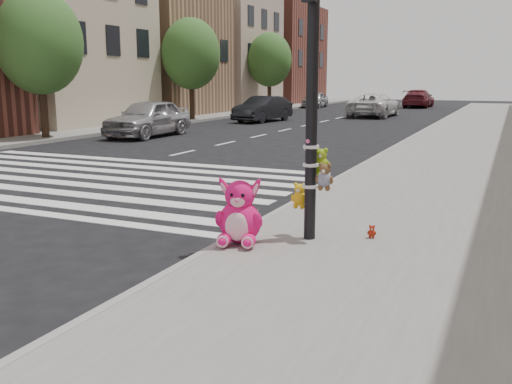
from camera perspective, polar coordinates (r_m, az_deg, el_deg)
The scene contains 20 objects.
ground at distance 7.93m, azimuth -17.40°, elevation -6.55°, with size 120.00×120.00×0.00m, color black.
sidewalk_near at distance 15.76m, azimuth 23.61°, elevation 2.01°, with size 7.00×80.00×0.14m, color slate.
sidewalk_far at distance 31.72m, azimuth -11.84°, elevation 6.94°, with size 6.00×80.00×0.14m, color slate.
curb_edge at distance 16.15m, azimuth 11.30°, elevation 2.95°, with size 0.12×80.00×0.15m, color gray.
crosswalk at distance 14.63m, azimuth -17.20°, elevation 1.55°, with size 11.00×6.00×0.01m, color silver, non-canonical shape.
bld_far_b at distance 30.73m, azimuth -18.85°, elevation 16.60°, with size 6.00×8.00×11.00m, color tan.
bld_far_c at distance 37.75m, azimuth -9.13°, elevation 13.67°, with size 6.00×8.00×8.00m, color #A77C59.
bld_far_d at distance 45.59m, azimuth -2.77°, elevation 14.63°, with size 6.00×8.00×10.00m, color tan.
bld_far_e at distance 55.59m, azimuth 2.53°, elevation 13.52°, with size 6.00×10.00×9.00m, color brown.
signal_pole at distance 7.83m, azimuth 5.71°, elevation 7.27°, with size 0.68×0.49×4.00m.
tree_far_a at distance 23.29m, azimuth -20.86°, elevation 13.77°, with size 3.20×3.20×5.44m.
tree_far_b at distance 32.07m, azimuth -6.52°, elevation 13.55°, with size 3.20×3.20×5.44m.
tree_far_c at distance 41.91m, azimuth 1.36°, elevation 13.08°, with size 3.20×3.20×5.44m.
pink_bunny at distance 7.75m, azimuth -1.66°, elevation -2.46°, with size 0.71×0.79×0.92m.
red_teddy at distance 8.23m, azimuth 11.50°, elevation -3.90°, with size 0.13×0.09×0.19m, color #9E220F, non-canonical shape.
car_silver_far at distance 23.87m, azimuth -10.75°, elevation 7.29°, with size 1.81×4.49×1.53m, color #B1B1B6.
car_dark_far at distance 31.63m, azimuth 0.69°, elevation 8.31°, with size 1.48×4.23×1.39m, color black.
car_white_near at distance 36.41m, azimuth 11.71°, elevation 8.51°, with size 2.38×5.17×1.44m, color silver.
car_maroon_near at distance 49.02m, azimuth 15.94°, elevation 8.98°, with size 2.02×4.98×1.44m, color maroon.
car_silver_deep at distance 47.33m, azimuth 5.94°, elevation 9.18°, with size 1.51×3.75×1.28m, color #A8A9AD.
Camera 1 is at (5.10, -5.59, 2.36)m, focal length 40.00 mm.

